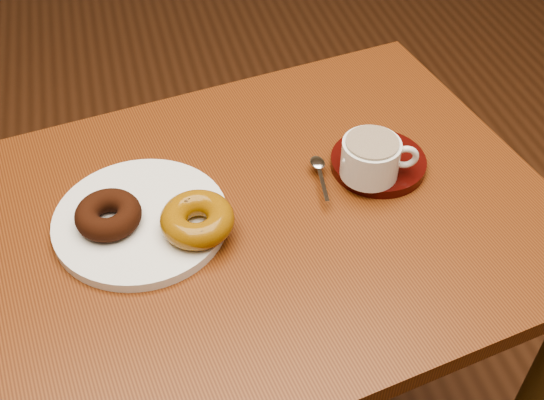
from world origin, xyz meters
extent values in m
cube|color=brown|center=(-0.10, 0.36, 0.77)|extent=(0.93, 0.75, 0.03)
cylinder|color=#453113|center=(-0.51, 0.57, 0.38)|extent=(0.05, 0.05, 0.76)
cylinder|color=#453113|center=(0.23, 0.68, 0.38)|extent=(0.05, 0.05, 0.76)
cylinder|color=white|center=(-0.26, 0.38, 0.79)|extent=(0.33, 0.33, 0.01)
torus|color=black|center=(-0.30, 0.37, 0.82)|extent=(0.12, 0.12, 0.03)
torus|color=#8E5B0F|center=(-0.19, 0.33, 0.82)|extent=(0.13, 0.13, 0.04)
cube|color=#483118|center=(-0.15, 0.33, 0.84)|extent=(0.01, 0.00, 0.00)
cube|color=#483118|center=(-0.16, 0.35, 0.84)|extent=(0.01, 0.01, 0.00)
cube|color=#483118|center=(-0.18, 0.36, 0.84)|extent=(0.01, 0.01, 0.00)
cube|color=#483118|center=(-0.19, 0.36, 0.84)|extent=(0.01, 0.01, 0.00)
cube|color=#483118|center=(-0.21, 0.35, 0.84)|extent=(0.01, 0.01, 0.00)
cube|color=#483118|center=(-0.22, 0.33, 0.84)|extent=(0.01, 0.00, 0.00)
cube|color=#483118|center=(-0.21, 0.31, 0.84)|extent=(0.01, 0.01, 0.00)
cube|color=#483118|center=(-0.19, 0.30, 0.84)|extent=(0.01, 0.01, 0.00)
cube|color=#483118|center=(-0.18, 0.30, 0.84)|extent=(0.01, 0.01, 0.00)
cube|color=#483118|center=(-0.16, 0.31, 0.84)|extent=(0.01, 0.01, 0.00)
cylinder|color=#350907|center=(0.10, 0.41, 0.79)|extent=(0.19, 0.19, 0.02)
cylinder|color=white|center=(0.08, 0.38, 0.83)|extent=(0.09, 0.09, 0.06)
cylinder|color=#4E311A|center=(0.08, 0.38, 0.86)|extent=(0.08, 0.08, 0.00)
torus|color=white|center=(0.13, 0.37, 0.83)|extent=(0.04, 0.02, 0.04)
ellipsoid|color=silver|center=(0.01, 0.42, 0.81)|extent=(0.02, 0.03, 0.01)
cube|color=silver|center=(0.01, 0.37, 0.80)|extent=(0.02, 0.08, 0.00)
camera|label=1|loc=(-0.25, -0.31, 1.48)|focal=45.00mm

